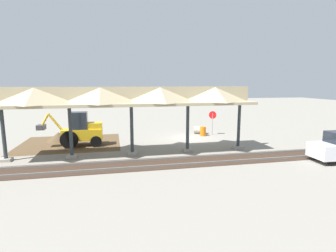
{
  "coord_description": "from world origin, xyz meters",
  "views": [
    {
      "loc": [
        7.03,
        23.36,
        5.15
      ],
      "look_at": [
        2.56,
        2.2,
        1.6
      ],
      "focal_mm": 28.0,
      "sensor_mm": 36.0,
      "label": 1
    }
  ],
  "objects_px": {
    "backhoe": "(81,131)",
    "traffic_barrel": "(203,131)",
    "stop_sign": "(213,118)",
    "concrete_pipe": "(200,130)"
  },
  "relations": [
    {
      "from": "traffic_barrel",
      "to": "stop_sign",
      "type": "bearing_deg",
      "value": -164.33
    },
    {
      "from": "stop_sign",
      "to": "traffic_barrel",
      "type": "xyz_separation_m",
      "value": [
        1.09,
        0.31,
        -1.27
      ]
    },
    {
      "from": "concrete_pipe",
      "to": "stop_sign",
      "type": "bearing_deg",
      "value": 143.29
    },
    {
      "from": "stop_sign",
      "to": "traffic_barrel",
      "type": "relative_size",
      "value": 2.66
    },
    {
      "from": "backhoe",
      "to": "traffic_barrel",
      "type": "distance_m",
      "value": 11.48
    },
    {
      "from": "backhoe",
      "to": "traffic_barrel",
      "type": "xyz_separation_m",
      "value": [
        -11.3,
        -1.87,
        -0.82
      ]
    },
    {
      "from": "backhoe",
      "to": "concrete_pipe",
      "type": "bearing_deg",
      "value": -165.44
    },
    {
      "from": "stop_sign",
      "to": "traffic_barrel",
      "type": "distance_m",
      "value": 1.71
    },
    {
      "from": "backhoe",
      "to": "traffic_barrel",
      "type": "bearing_deg",
      "value": -170.61
    },
    {
      "from": "stop_sign",
      "to": "backhoe",
      "type": "xyz_separation_m",
      "value": [
        12.39,
        2.17,
        -0.45
      ]
    }
  ]
}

